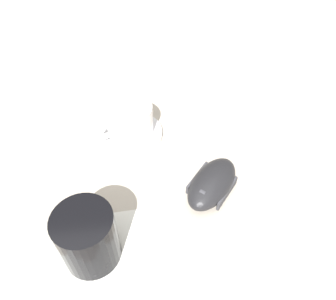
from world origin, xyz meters
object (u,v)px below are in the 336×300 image
at_px(coffee_cup, 128,120).
at_px(computer_mouse, 212,183).
at_px(saucer, 131,134).
at_px(drinking_glass, 87,237).

bearing_deg(coffee_cup, computer_mouse, -48.37).
relative_size(saucer, computer_mouse, 0.92).
bearing_deg(saucer, drinking_glass, -105.36).
distance_m(saucer, coffee_cup, 0.04).
bearing_deg(computer_mouse, coffee_cup, 131.63).
xyz_separation_m(computer_mouse, drinking_glass, (-0.19, -0.09, 0.03)).
distance_m(saucer, drinking_glass, 0.25).
xyz_separation_m(coffee_cup, computer_mouse, (0.13, -0.15, -0.02)).
bearing_deg(drinking_glass, saucer, 74.64).
height_order(saucer, coffee_cup, coffee_cup).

